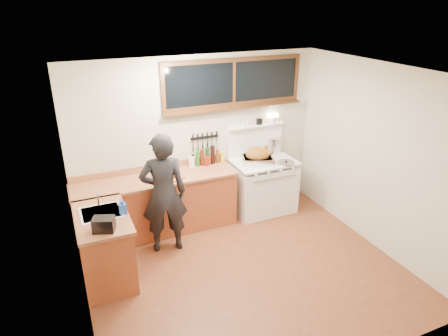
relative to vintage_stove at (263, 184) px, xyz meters
name	(u,v)px	position (x,y,z in m)	size (l,w,h in m)	color
ground_plane	(246,271)	(-1.00, -1.41, -0.48)	(4.00, 3.50, 0.02)	#5C2D18
room_shell	(249,156)	(-1.00, -1.41, 1.18)	(4.10, 3.60, 2.65)	beige
counter_back	(157,204)	(-1.80, 0.04, -0.01)	(2.44, 0.64, 1.00)	brown
counter_left	(105,247)	(-2.70, -0.79, -0.02)	(0.64, 1.09, 0.90)	brown
sink_unit	(102,216)	(-2.68, -0.71, 0.38)	(0.50, 0.45, 0.37)	white
vintage_stove	(263,184)	(0.00, 0.00, 0.00)	(1.02, 0.74, 1.58)	white
back_window	(234,88)	(-0.40, 0.31, 1.60)	(2.32, 0.13, 0.77)	black
left_doorway	(83,263)	(-2.99, -1.96, 0.62)	(0.02, 1.04, 2.17)	black
knife_strip	(205,138)	(-0.90, 0.32, 0.84)	(0.46, 0.03, 0.28)	black
man	(164,194)	(-1.82, -0.47, 0.41)	(0.70, 0.51, 1.75)	black
soap_bottle	(123,206)	(-2.43, -0.84, 0.53)	(0.10, 0.10, 0.20)	#214AA8
toaster	(104,224)	(-2.70, -1.15, 0.52)	(0.28, 0.24, 0.17)	black
cutting_board	(171,176)	(-1.60, -0.09, 0.48)	(0.43, 0.38, 0.13)	#9A5E3D
roast_turkey	(258,156)	(-0.12, -0.03, 0.54)	(0.60, 0.52, 0.26)	silver
stockpot	(275,144)	(0.37, 0.29, 0.57)	(0.35, 0.35, 0.27)	silver
saucepan	(261,153)	(0.05, 0.17, 0.49)	(0.16, 0.28, 0.11)	silver
pot_lid	(286,163)	(0.28, -0.25, 0.45)	(0.32, 0.32, 0.04)	silver
coffee_tin	(207,161)	(-0.92, 0.19, 0.50)	(0.12, 0.11, 0.14)	maroon
pitcher	(192,161)	(-1.16, 0.22, 0.52)	(0.12, 0.12, 0.18)	white
bottle_cluster	(208,157)	(-0.89, 0.22, 0.56)	(0.56, 0.07, 0.30)	black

